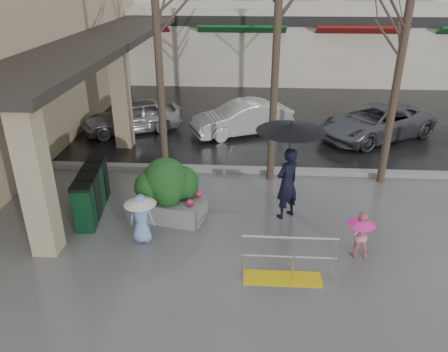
# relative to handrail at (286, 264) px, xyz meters

# --- Properties ---
(ground) EXTENTS (120.00, 120.00, 0.00)m
(ground) POSITION_rel_handrail_xyz_m (-1.36, 1.20, -0.38)
(ground) COLOR #51514F
(ground) RESTS_ON ground
(street_asphalt) EXTENTS (120.00, 36.00, 0.01)m
(street_asphalt) POSITION_rel_handrail_xyz_m (-1.36, 23.20, -0.37)
(street_asphalt) COLOR black
(street_asphalt) RESTS_ON ground
(curb) EXTENTS (120.00, 0.30, 0.15)m
(curb) POSITION_rel_handrail_xyz_m (-1.36, 5.20, -0.30)
(curb) COLOR gray
(curb) RESTS_ON ground
(canopy_slab) EXTENTS (2.80, 18.00, 0.25)m
(canopy_slab) POSITION_rel_handrail_xyz_m (-6.16, 9.20, 3.25)
(canopy_slab) COLOR #2D2823
(canopy_slab) RESTS_ON pillar_front
(pillar_front) EXTENTS (0.55, 0.55, 3.50)m
(pillar_front) POSITION_rel_handrail_xyz_m (-5.26, 0.70, 1.37)
(pillar_front) COLOR tan
(pillar_front) RESTS_ON ground
(pillar_back) EXTENTS (0.55, 0.55, 3.50)m
(pillar_back) POSITION_rel_handrail_xyz_m (-5.26, 7.20, 1.37)
(pillar_back) COLOR tan
(pillar_back) RESTS_ON ground
(storefront_row) EXTENTS (34.00, 6.74, 4.00)m
(storefront_row) POSITION_rel_handrail_xyz_m (0.64, 19.17, 1.64)
(storefront_row) COLOR beige
(storefront_row) RESTS_ON ground
(handrail) EXTENTS (1.90, 0.50, 1.03)m
(handrail) POSITION_rel_handrail_xyz_m (0.00, 0.00, 0.00)
(handrail) COLOR yellow
(handrail) RESTS_ON ground
(tree_mideast) EXTENTS (3.20, 3.20, 6.50)m
(tree_mideast) POSITION_rel_handrail_xyz_m (3.14, 4.80, 4.48)
(tree_mideast) COLOR #382B21
(tree_mideast) RESTS_ON ground
(woman) EXTENTS (1.66, 1.66, 2.54)m
(woman) POSITION_rel_handrail_xyz_m (0.15, 2.56, 1.24)
(woman) COLOR black
(woman) RESTS_ON ground
(child_pink) EXTENTS (0.62, 0.62, 1.07)m
(child_pink) POSITION_rel_handrail_xyz_m (1.64, 0.96, 0.24)
(child_pink) COLOR pink
(child_pink) RESTS_ON ground
(child_blue) EXTENTS (0.74, 0.74, 1.20)m
(child_blue) POSITION_rel_handrail_xyz_m (-3.23, 1.21, 0.35)
(child_blue) COLOR #7698D3
(child_blue) RESTS_ON ground
(planter) EXTENTS (2.01, 1.29, 1.63)m
(planter) POSITION_rel_handrail_xyz_m (-2.83, 2.32, 0.40)
(planter) COLOR slate
(planter) RESTS_ON ground
(news_boxes) EXTENTS (0.73, 2.17, 1.19)m
(news_boxes) POSITION_rel_handrail_xyz_m (-4.82, 2.45, 0.22)
(news_boxes) COLOR #0C381D
(news_boxes) RESTS_ON ground
(car_a) EXTENTS (3.98, 2.87, 1.26)m
(car_a) POSITION_rel_handrail_xyz_m (-5.37, 8.73, 0.25)
(car_a) COLOR #A1A0A5
(car_a) RESTS_ON ground
(car_b) EXTENTS (4.03, 2.82, 1.26)m
(car_b) POSITION_rel_handrail_xyz_m (-1.11, 8.75, 0.25)
(car_b) COLOR silver
(car_b) RESTS_ON ground
(car_c) EXTENTS (4.96, 4.15, 1.26)m
(car_c) POSITION_rel_handrail_xyz_m (3.87, 8.60, 0.25)
(car_c) COLOR #5A5C61
(car_c) RESTS_ON ground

